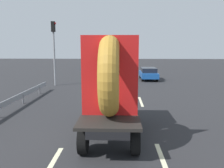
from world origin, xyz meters
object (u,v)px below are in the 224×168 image
object	(u,v)px
distant_sedan	(148,73)
oncoming_car	(91,64)
flatbed_truck	(111,89)
traffic_light	(54,44)

from	to	relation	value
distant_sedan	oncoming_car	world-z (taller)	oncoming_car
flatbed_truck	traffic_light	world-z (taller)	traffic_light
distant_sedan	oncoming_car	distance (m)	15.68
flatbed_truck	oncoming_car	bearing A→B (deg)	98.78
distant_sedan	traffic_light	size ratio (longest dim) A/B	0.70
flatbed_truck	distant_sedan	world-z (taller)	flatbed_truck
traffic_light	distant_sedan	bearing A→B (deg)	24.35
traffic_light	oncoming_car	bearing A→B (deg)	86.52
oncoming_car	flatbed_truck	bearing A→B (deg)	-81.22
traffic_light	flatbed_truck	bearing A→B (deg)	-64.42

